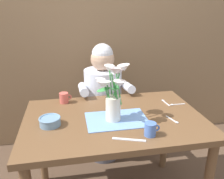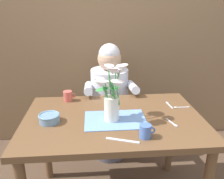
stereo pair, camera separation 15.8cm
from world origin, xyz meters
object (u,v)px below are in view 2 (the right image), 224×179
at_px(seated_person, 110,104).
at_px(ceramic_mug, 68,96).
at_px(tea_cup, 146,131).
at_px(dinner_knife, 123,140).
at_px(flower_vase, 112,91).
at_px(ceramic_bowl, 49,118).

distance_m(seated_person, ceramic_mug, 0.51).
distance_m(tea_cup, ceramic_mug, 0.76).
xyz_separation_m(seated_person, ceramic_mug, (-0.35, -0.30, 0.22)).
bearing_deg(seated_person, dinner_knife, -90.11).
bearing_deg(tea_cup, seated_person, 98.94).
bearing_deg(tea_cup, ceramic_mug, 129.95).
bearing_deg(seated_person, flower_vase, -93.45).
bearing_deg(ceramic_mug, dinner_knife, -59.77).
relative_size(seated_person, tea_cup, 12.20).
bearing_deg(ceramic_bowl, flower_vase, -0.12).
distance_m(seated_person, ceramic_bowl, 0.81).
distance_m(dinner_knife, tea_cup, 0.14).
xyz_separation_m(ceramic_bowl, dinner_knife, (0.44, -0.26, -0.03)).
height_order(ceramic_bowl, dinner_knife, ceramic_bowl).
bearing_deg(dinner_knife, tea_cup, 30.28).
relative_size(tea_cup, ceramic_mug, 1.00).
height_order(seated_person, tea_cup, seated_person).
distance_m(flower_vase, ceramic_bowl, 0.44).
distance_m(flower_vase, dinner_knife, 0.33).
relative_size(flower_vase, ceramic_mug, 4.04).
xyz_separation_m(seated_person, flower_vase, (-0.03, -0.65, 0.38)).
bearing_deg(ceramic_mug, seated_person, 41.26).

